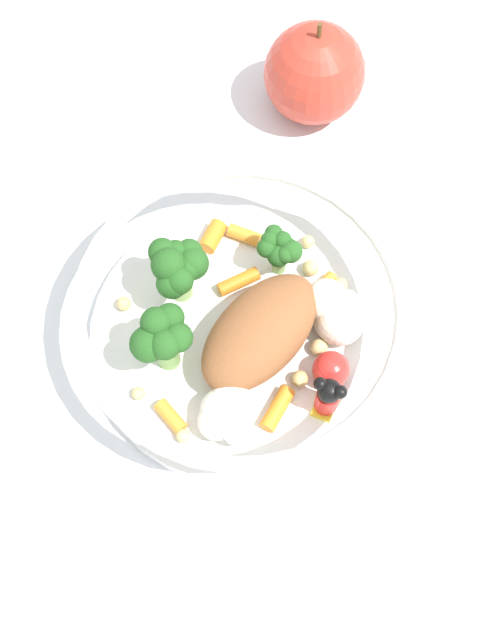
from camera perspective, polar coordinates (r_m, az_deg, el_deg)
name	(u,v)px	position (r m, az deg, el deg)	size (l,w,h in m)	color
ground_plane	(223,351)	(0.57, -1.21, -2.19)	(2.40, 2.40, 0.00)	white
food_container	(246,326)	(0.55, 0.42, -0.40)	(0.22, 0.22, 0.07)	white
loose_apple	(314,73)	(0.65, 5.15, 16.59)	(0.08, 0.08, 0.09)	#BC3828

